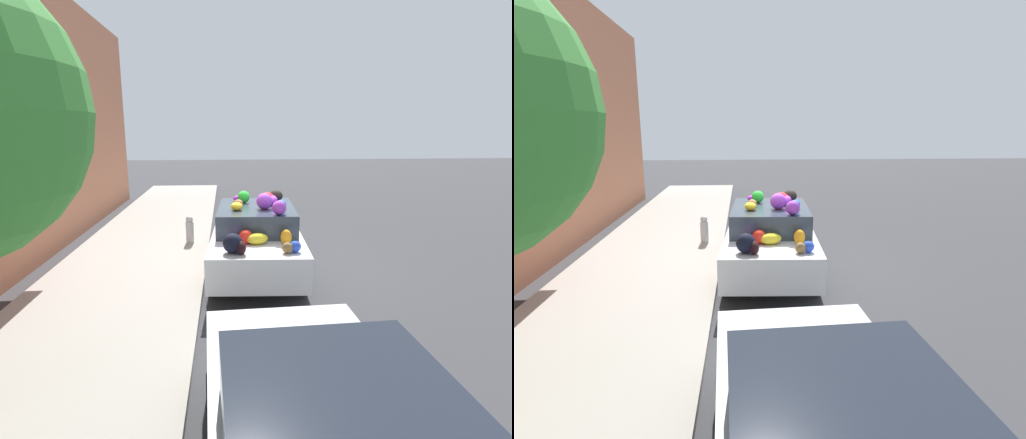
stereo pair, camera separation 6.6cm
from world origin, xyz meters
TOP-DOWN VIEW (x-y plane):
  - ground_plane at (0.00, 0.00)m, footprint 60.00×60.00m
  - sidewalk_curb at (0.00, 2.70)m, footprint 24.00×3.20m
  - building_facade at (-0.06, 4.93)m, footprint 18.00×1.20m
  - fire_hydrant at (1.59, 1.58)m, footprint 0.20×0.20m
  - art_car at (-0.05, 0.02)m, footprint 4.61×2.01m

SIDE VIEW (x-z plane):
  - ground_plane at x=0.00m, z-range 0.00..0.00m
  - sidewalk_curb at x=0.00m, z-range 0.00..0.13m
  - fire_hydrant at x=1.59m, z-range 0.13..0.83m
  - art_car at x=-0.05m, z-range -0.11..1.62m
  - building_facade at x=-0.06m, z-range -0.04..6.41m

